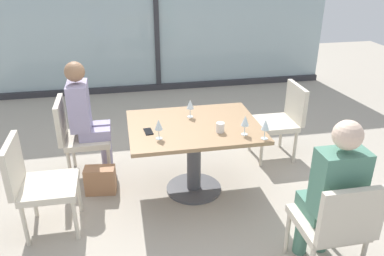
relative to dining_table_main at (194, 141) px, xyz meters
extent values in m
plane|color=#A89E8E|center=(0.00, 0.00, -0.55)|extent=(12.00, 12.00, 0.00)
cube|color=#A1B7BC|center=(0.00, 3.20, 0.80)|extent=(5.92, 0.03, 2.70)
cube|color=#2D2D33|center=(0.00, 3.17, 0.80)|extent=(0.08, 0.06, 2.70)
cube|color=#2D2D33|center=(0.00, 3.17, -0.50)|extent=(5.92, 0.10, 0.10)
cube|color=#997551|center=(0.00, 0.00, 0.16)|extent=(1.24, 0.96, 0.04)
cylinder|color=#4C4C51|center=(0.00, 0.00, -0.21)|extent=(0.14, 0.14, 0.69)
cylinder|color=#4C4C51|center=(0.00, 0.00, -0.54)|extent=(0.56, 0.56, 0.02)
cube|color=beige|center=(-1.04, 0.52, -0.13)|extent=(0.46, 0.46, 0.06)
cube|color=beige|center=(-1.29, 0.52, 0.11)|extent=(0.05, 0.46, 0.42)
cylinder|color=beige|center=(-0.84, 0.32, -0.36)|extent=(0.04, 0.04, 0.39)
cylinder|color=beige|center=(-0.84, 0.72, -0.36)|extent=(0.04, 0.04, 0.39)
cylinder|color=beige|center=(-1.24, 0.32, -0.36)|extent=(0.04, 0.04, 0.39)
cylinder|color=beige|center=(-1.24, 0.72, -0.36)|extent=(0.04, 0.04, 0.39)
cube|color=beige|center=(0.76, -1.22, -0.13)|extent=(0.46, 0.46, 0.06)
cube|color=beige|center=(0.76, -1.47, 0.11)|extent=(0.46, 0.05, 0.42)
cylinder|color=beige|center=(0.96, -1.02, -0.36)|extent=(0.04, 0.04, 0.39)
cylinder|color=beige|center=(0.56, -1.02, -0.36)|extent=(0.04, 0.04, 0.39)
cube|color=beige|center=(1.04, 0.52, -0.13)|extent=(0.46, 0.46, 0.06)
cube|color=beige|center=(1.29, 0.52, 0.11)|extent=(0.05, 0.46, 0.42)
cylinder|color=beige|center=(0.84, 0.72, -0.36)|extent=(0.04, 0.04, 0.39)
cylinder|color=beige|center=(0.84, 0.32, -0.36)|extent=(0.04, 0.04, 0.39)
cylinder|color=beige|center=(1.24, 0.72, -0.36)|extent=(0.04, 0.04, 0.39)
cylinder|color=beige|center=(1.24, 0.32, -0.36)|extent=(0.04, 0.04, 0.39)
cube|color=beige|center=(-1.32, -0.35, -0.13)|extent=(0.46, 0.46, 0.06)
cube|color=beige|center=(-1.57, -0.35, 0.11)|extent=(0.05, 0.46, 0.42)
cylinder|color=beige|center=(-1.12, -0.55, -0.36)|extent=(0.04, 0.04, 0.39)
cylinder|color=beige|center=(-1.12, -0.15, -0.36)|extent=(0.04, 0.04, 0.39)
cylinder|color=beige|center=(-1.52, -0.55, -0.36)|extent=(0.04, 0.04, 0.39)
cylinder|color=beige|center=(-1.52, -0.15, -0.36)|extent=(0.04, 0.04, 0.39)
cylinder|color=#9E93B7|center=(-0.86, 0.43, -0.33)|extent=(0.11, 0.11, 0.45)
cube|color=#9E93B7|center=(-0.96, 0.43, -0.05)|extent=(0.32, 0.13, 0.11)
cylinder|color=#9E93B7|center=(-0.86, 0.61, -0.33)|extent=(0.11, 0.11, 0.45)
cube|color=#9E93B7|center=(-0.96, 0.61, -0.05)|extent=(0.32, 0.13, 0.11)
cube|color=#9E93B7|center=(-1.09, 0.52, 0.25)|extent=(0.20, 0.34, 0.48)
sphere|color=#936B4C|center=(-1.09, 0.52, 0.61)|extent=(0.20, 0.20, 0.20)
cylinder|color=#4C7F6B|center=(0.85, -1.05, -0.33)|extent=(0.11, 0.11, 0.45)
cube|color=#4C7F6B|center=(0.85, -1.14, -0.05)|extent=(0.13, 0.32, 0.11)
cylinder|color=#4C7F6B|center=(0.67, -1.05, -0.33)|extent=(0.11, 0.11, 0.45)
cube|color=#4C7F6B|center=(0.67, -1.14, -0.05)|extent=(0.13, 0.32, 0.11)
cube|color=#4C7F6B|center=(0.76, -1.27, 0.25)|extent=(0.34, 0.20, 0.48)
sphere|color=beige|center=(0.76, -1.27, 0.61)|extent=(0.20, 0.20, 0.20)
cylinder|color=silver|center=(-0.36, -0.23, 0.18)|extent=(0.06, 0.06, 0.00)
cylinder|color=silver|center=(-0.36, -0.23, 0.23)|extent=(0.01, 0.01, 0.08)
cone|color=silver|center=(-0.36, -0.23, 0.32)|extent=(0.07, 0.07, 0.09)
cylinder|color=silver|center=(0.00, 0.19, 0.18)|extent=(0.06, 0.06, 0.00)
cylinder|color=silver|center=(0.00, 0.19, 0.23)|extent=(0.01, 0.01, 0.08)
cone|color=silver|center=(0.00, 0.19, 0.32)|extent=(0.07, 0.07, 0.09)
cylinder|color=silver|center=(0.41, -0.29, 0.18)|extent=(0.06, 0.06, 0.00)
cylinder|color=silver|center=(0.41, -0.29, 0.23)|extent=(0.01, 0.01, 0.08)
cone|color=silver|center=(0.41, -0.29, 0.32)|extent=(0.07, 0.07, 0.09)
cylinder|color=silver|center=(0.55, -0.41, 0.18)|extent=(0.06, 0.06, 0.00)
cylinder|color=silver|center=(0.55, -0.41, 0.23)|extent=(0.01, 0.01, 0.08)
cone|color=silver|center=(0.55, -0.41, 0.32)|extent=(0.07, 0.07, 0.09)
cylinder|color=white|center=(0.20, -0.20, 0.22)|extent=(0.08, 0.08, 0.09)
cube|color=black|center=(-0.44, -0.08, 0.18)|extent=(0.09, 0.15, 0.01)
cube|color=#A3704C|center=(-0.93, 0.13, -0.41)|extent=(0.32, 0.19, 0.28)
camera|label=1|loc=(-0.65, -3.30, 1.71)|focal=36.33mm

